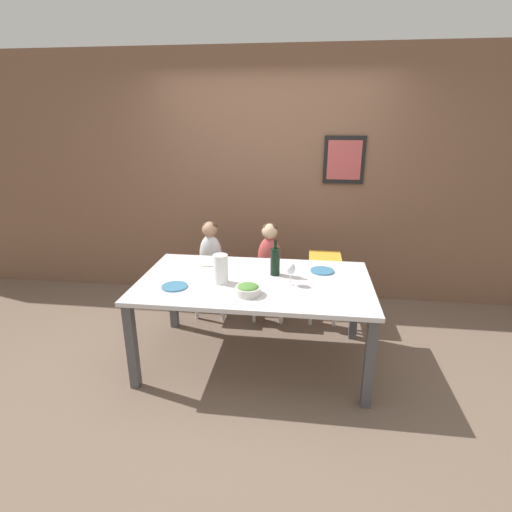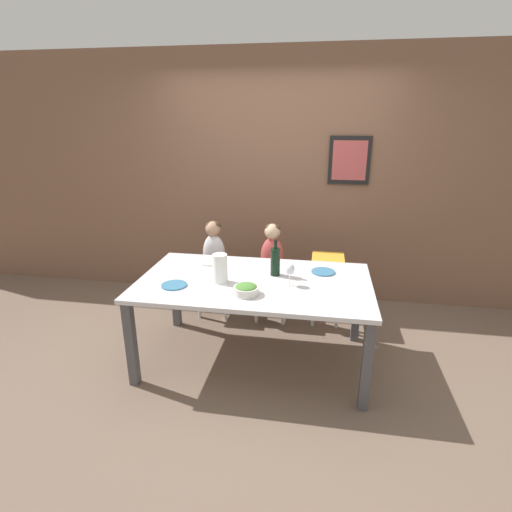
{
  "view_description": "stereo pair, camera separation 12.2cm",
  "coord_description": "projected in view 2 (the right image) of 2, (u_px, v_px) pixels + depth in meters",
  "views": [
    {
      "loc": [
        0.39,
        -2.98,
        2.02
      ],
      "look_at": [
        0.0,
        0.08,
        0.93
      ],
      "focal_mm": 28.0,
      "sensor_mm": 36.0,
      "label": 1
    },
    {
      "loc": [
        0.51,
        -2.96,
        2.02
      ],
      "look_at": [
        0.0,
        0.08,
        0.93
      ],
      "focal_mm": 28.0,
      "sensor_mm": 36.0,
      "label": 2
    }
  ],
  "objects": [
    {
      "name": "ground_plane",
      "position": [
        254.0,
        359.0,
        3.5
      ],
      "size": [
        14.0,
        14.0,
        0.0
      ],
      "primitive_type": "plane",
      "color": "#705B4C"
    },
    {
      "name": "salad_bowl_large",
      "position": [
        246.0,
        289.0,
        2.98
      ],
      "size": [
        0.19,
        0.19,
        0.08
      ],
      "color": "silver",
      "rests_on": "dining_table"
    },
    {
      "name": "person_child_left",
      "position": [
        214.0,
        247.0,
        4.09
      ],
      "size": [
        0.23,
        0.17,
        0.56
      ],
      "color": "silver",
      "rests_on": "chair_far_left"
    },
    {
      "name": "wine_glass_near",
      "position": [
        290.0,
        270.0,
        3.11
      ],
      "size": [
        0.07,
        0.07,
        0.18
      ],
      "color": "white",
      "rests_on": "dining_table"
    },
    {
      "name": "wall_back",
      "position": [
        277.0,
        180.0,
        4.39
      ],
      "size": [
        10.0,
        0.09,
        2.7
      ],
      "color": "brown",
      "rests_on": "ground_plane"
    },
    {
      "name": "chair_far_left",
      "position": [
        215.0,
        280.0,
        4.21
      ],
      "size": [
        0.37,
        0.41,
        0.46
      ],
      "color": "silver",
      "rests_on": "ground_plane"
    },
    {
      "name": "wine_bottle",
      "position": [
        275.0,
        261.0,
        3.32
      ],
      "size": [
        0.08,
        0.08,
        0.31
      ],
      "color": "black",
      "rests_on": "dining_table"
    },
    {
      "name": "dining_table",
      "position": [
        254.0,
        289.0,
        3.28
      ],
      "size": [
        1.88,
        1.09,
        0.75
      ],
      "color": "silver",
      "rests_on": "ground_plane"
    },
    {
      "name": "person_child_center",
      "position": [
        272.0,
        250.0,
        4.0
      ],
      "size": [
        0.23,
        0.17,
        0.56
      ],
      "color": "#C64C4C",
      "rests_on": "chair_far_center"
    },
    {
      "name": "dinner_plate_back_right",
      "position": [
        323.0,
        272.0,
        3.41
      ],
      "size": [
        0.2,
        0.2,
        0.01
      ],
      "color": "teal",
      "rests_on": "dining_table"
    },
    {
      "name": "chair_far_center",
      "position": [
        272.0,
        283.0,
        4.12
      ],
      "size": [
        0.37,
        0.41,
        0.46
      ],
      "color": "silver",
      "rests_on": "ground_plane"
    },
    {
      "name": "dinner_plate_front_left",
      "position": [
        174.0,
        285.0,
        3.14
      ],
      "size": [
        0.2,
        0.2,
        0.01
      ],
      "color": "teal",
      "rests_on": "dining_table"
    },
    {
      "name": "dinner_plate_back_left",
      "position": [
        210.0,
        262.0,
        3.63
      ],
      "size": [
        0.2,
        0.2,
        0.01
      ],
      "color": "silver",
      "rests_on": "dining_table"
    },
    {
      "name": "chair_right_highchair",
      "position": [
        327.0,
        272.0,
        3.98
      ],
      "size": [
        0.32,
        0.35,
        0.7
      ],
      "color": "silver",
      "rests_on": "ground_plane"
    },
    {
      "name": "paper_towel_roll",
      "position": [
        220.0,
        268.0,
        3.17
      ],
      "size": [
        0.12,
        0.12,
        0.24
      ],
      "color": "white",
      "rests_on": "dining_table"
    }
  ]
}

